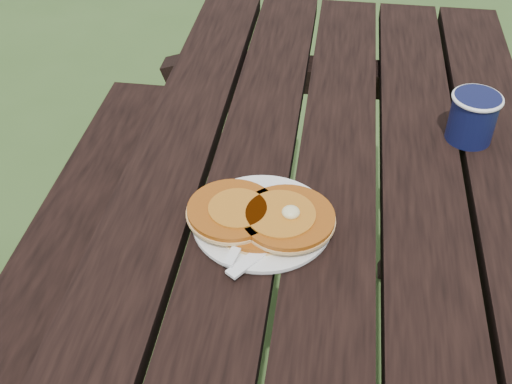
# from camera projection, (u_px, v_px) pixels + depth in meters

# --- Properties ---
(picnic_table) EXTENTS (1.36, 1.80, 0.75)m
(picnic_table) POSITION_uv_depth(u_px,v_px,m) (316.00, 382.00, 1.25)
(picnic_table) COLOR black
(picnic_table) RESTS_ON ground
(plate) EXTENTS (0.29, 0.29, 0.01)m
(plate) POSITION_uv_depth(u_px,v_px,m) (262.00, 222.00, 1.03)
(plate) COLOR white
(plate) RESTS_ON picnic_table
(pancake_stack) EXTENTS (0.24, 0.15, 0.04)m
(pancake_stack) POSITION_uv_depth(u_px,v_px,m) (261.00, 216.00, 1.01)
(pancake_stack) COLOR #AA5313
(pancake_stack) RESTS_ON plate
(knife) EXTENTS (0.12, 0.16, 0.00)m
(knife) POSITION_uv_depth(u_px,v_px,m) (272.00, 244.00, 0.98)
(knife) COLOR white
(knife) RESTS_ON plate
(fork) EXTENTS (0.06, 0.16, 0.01)m
(fork) POSITION_uv_depth(u_px,v_px,m) (241.00, 240.00, 0.98)
(fork) COLOR white
(fork) RESTS_ON plate
(coffee_cup) EXTENTS (0.09, 0.09, 0.09)m
(coffee_cup) POSITION_uv_depth(u_px,v_px,m) (473.00, 115.00, 1.18)
(coffee_cup) COLOR #0D1137
(coffee_cup) RESTS_ON picnic_table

